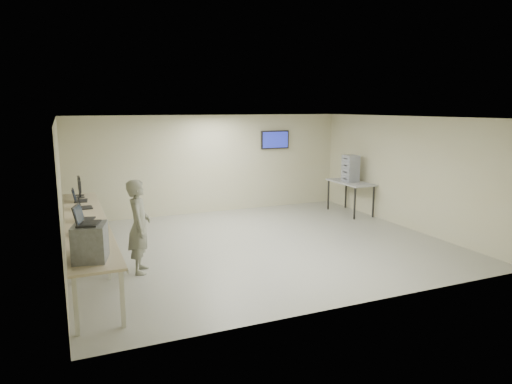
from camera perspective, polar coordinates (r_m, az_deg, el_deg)
name	(u,v)px	position (r m, az deg, el deg)	size (l,w,h in m)	color
room	(260,181)	(10.01, 0.50, 1.34)	(8.01, 7.01, 2.81)	gray
workbench	(87,224)	(9.26, -20.40, -3.77)	(0.76, 6.00, 0.90)	beige
equipment_box	(90,242)	(6.80, -20.02, -5.94)	(0.43, 0.49, 0.52)	gray
laptop_on_box	(84,220)	(6.71, -20.69, -3.26)	(0.39, 0.43, 0.29)	black
laptop_0	(93,246)	(7.31, -19.66, -6.32)	(0.33, 0.38, 0.26)	black
laptop_1	(85,229)	(8.31, -20.63, -4.33)	(0.36, 0.41, 0.30)	black
laptop_2	(84,216)	(9.27, -20.70, -2.88)	(0.36, 0.39, 0.26)	black
laptop_3	(83,205)	(10.34, -20.82, -1.53)	(0.30, 0.36, 0.28)	black
laptop_4	(78,198)	(11.12, -21.37, -0.73)	(0.35, 0.41, 0.30)	black
monitor_near	(80,187)	(11.53, -21.18, 0.60)	(0.20, 0.44, 0.43)	black
monitor_far	(79,184)	(11.82, -21.24, 0.90)	(0.21, 0.47, 0.46)	black
soldier	(139,226)	(8.62, -14.40, -4.19)	(0.63, 0.42, 1.74)	gray
side_table	(351,184)	(13.29, 11.74, 0.97)	(0.72, 1.54, 0.92)	#9E9E9E
storage_bins	(351,168)	(13.21, 11.74, 2.90)	(0.36, 0.40, 0.76)	#989EAE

